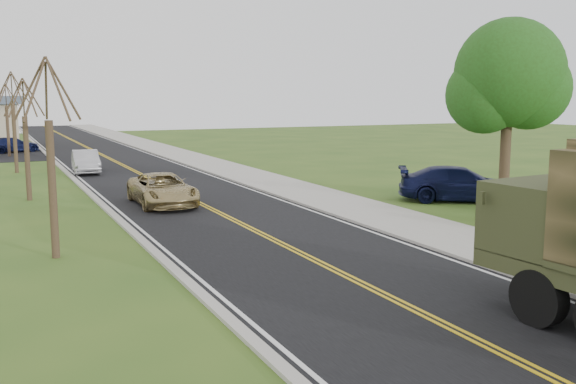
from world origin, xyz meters
TOP-DOWN VIEW (x-y plane):
  - ground at (0.00, 0.00)m, footprint 160.00×160.00m
  - road at (0.00, 40.00)m, footprint 8.00×120.00m
  - curb_right at (4.15, 40.00)m, footprint 0.30×120.00m
  - sidewalk_right at (5.90, 40.00)m, footprint 3.20×120.00m
  - curb_left at (-4.15, 40.00)m, footprint 0.30×120.00m
  - leafy_tree at (11.00, 10.01)m, footprint 4.83×4.50m
  - bare_tree_a at (-7.00, 10.00)m, footprint 1.93×2.26m
  - bare_tree_b at (-7.00, 22.00)m, footprint 1.83×2.14m
  - bare_tree_c at (-7.00, 34.00)m, footprint 2.04×2.39m
  - bare_tree_d at (-7.00, 46.00)m, footprint 1.88×2.20m
  - suv_champagne at (-1.63, 17.95)m, footprint 2.44×5.19m
  - sedan_silver at (-3.00, 31.96)m, footprint 1.82×4.50m
  - pickup_navy at (11.24, 13.08)m, footprint 5.97×4.93m
  - lot_car_navy at (-6.61, 50.00)m, footprint 4.92×3.45m

SIDE VIEW (x-z plane):
  - ground at x=0.00m, z-range 0.00..0.00m
  - road at x=0.00m, z-range 0.00..0.01m
  - sidewalk_right at x=5.90m, z-range 0.00..0.10m
  - curb_left at x=-4.15m, z-range 0.00..0.10m
  - curb_right at x=4.15m, z-range 0.00..0.12m
  - lot_car_navy at x=-6.61m, z-range 0.00..1.32m
  - suv_champagne at x=-1.63m, z-range 0.00..1.44m
  - sedan_silver at x=-3.00m, z-range 0.00..1.45m
  - pickup_navy at x=11.24m, z-range 0.00..1.63m
  - bare_tree_b at x=-7.00m, z-range -0.39..5.34m
  - bare_tree_d at x=-7.00m, z-range -0.40..5.50m
  - bare_tree_a at x=-7.00m, z-range -0.41..5.66m
  - bare_tree_c at x=-7.00m, z-range -0.44..5.99m
  - leafy_tree at x=11.00m, z-range 1.44..9.54m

